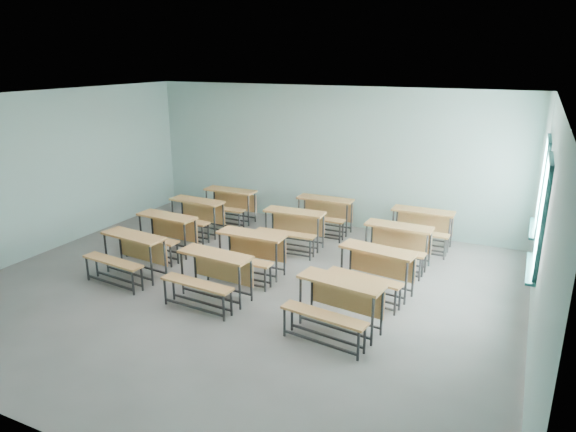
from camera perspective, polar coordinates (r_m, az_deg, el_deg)
name	(u,v)px	position (r m, az deg, el deg)	size (l,w,h in m)	color
room	(245,199)	(8.41, -4.80, 1.95)	(9.04, 8.04, 3.24)	gray
desk_unit_r0c0	(130,250)	(9.56, -17.18, -3.65)	(1.33, 0.97, 0.78)	#C18445
desk_unit_r0c1	(212,270)	(8.39, -8.47, -5.99)	(1.30, 0.92, 0.78)	#C18445
desk_unit_r0c2	(337,299)	(7.40, 5.47, -9.22)	(1.35, 0.99, 0.78)	#C18445
desk_unit_r1c0	(164,229)	(10.53, -13.64, -1.41)	(1.29, 0.90, 0.78)	#C18445
desk_unit_r1c1	(249,248)	(9.24, -4.37, -3.61)	(1.26, 0.86, 0.78)	#C18445
desk_unit_r1c2	(374,265)	(8.61, 9.58, -5.44)	(1.35, 1.00, 0.78)	#C18445
desk_unit_r2c0	(194,212)	(11.51, -10.36, 0.42)	(1.29, 0.89, 0.78)	#C18445
desk_unit_r2c1	(292,224)	(10.51, 0.49, -0.92)	(1.29, 0.90, 0.78)	#C18445
desk_unit_r2c2	(397,240)	(9.85, 11.97, -2.61)	(1.27, 0.87, 0.78)	#C18445
desk_unit_r3c0	(228,201)	(12.28, -6.67, 1.67)	(1.26, 0.86, 0.78)	#C18445
desk_unit_r3c1	(323,210)	(11.49, 3.93, 0.63)	(1.26, 0.85, 0.78)	#C18445
desk_unit_r3c2	(421,223)	(10.92, 14.59, -0.80)	(1.25, 0.84, 0.78)	#C18445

